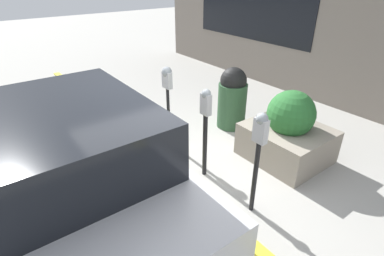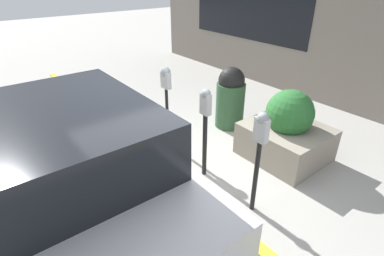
% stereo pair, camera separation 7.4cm
% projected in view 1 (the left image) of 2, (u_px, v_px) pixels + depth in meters
% --- Properties ---
extents(ground_plane, '(40.00, 40.00, 0.00)m').
position_uv_depth(ground_plane, '(186.00, 182.00, 4.57)').
color(ground_plane, '#ADAAA3').
extents(curb_strip, '(13.50, 0.16, 0.04)m').
position_uv_depth(curb_strip, '(181.00, 183.00, 4.52)').
color(curb_strip, gold).
rests_on(curb_strip, ground_plane).
extents(building_facade, '(13.50, 0.17, 4.49)m').
position_uv_depth(building_facade, '(369.00, 4.00, 5.88)').
color(building_facade, slate).
rests_on(building_facade, ground_plane).
extents(parking_meter_nearest, '(0.17, 0.15, 1.43)m').
position_uv_depth(parking_meter_nearest, '(259.00, 144.00, 3.57)').
color(parking_meter_nearest, black).
rests_on(parking_meter_nearest, ground_plane).
extents(parking_meter_second, '(0.16, 0.14, 1.42)m').
position_uv_depth(parking_meter_second, '(205.00, 120.00, 4.30)').
color(parking_meter_second, black).
rests_on(parking_meter_second, ground_plane).
extents(parking_meter_middle, '(0.20, 0.17, 1.46)m').
position_uv_depth(parking_meter_middle, '(167.00, 87.00, 5.05)').
color(parking_meter_middle, black).
rests_on(parking_meter_middle, ground_plane).
extents(planter_box, '(1.27, 1.16, 1.21)m').
position_uv_depth(planter_box, '(288.00, 133.00, 4.95)').
color(planter_box, gray).
rests_on(planter_box, ground_plane).
extents(parked_car_front, '(4.18, 2.06, 1.62)m').
position_uv_depth(parked_car_front, '(68.00, 165.00, 3.49)').
color(parked_car_front, '#B7B7BC').
rests_on(parked_car_front, ground_plane).
extents(trash_bin, '(0.57, 0.57, 1.23)m').
position_uv_depth(trash_bin, '(232.00, 98.00, 5.92)').
color(trash_bin, '#2D5133').
rests_on(trash_bin, ground_plane).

